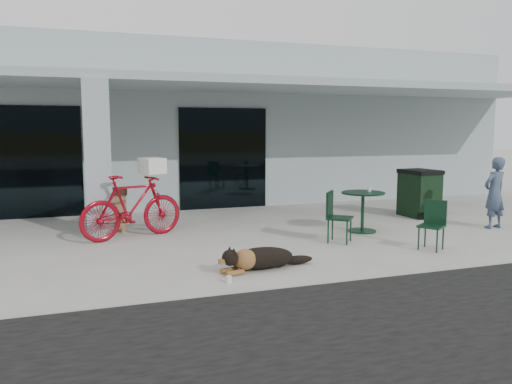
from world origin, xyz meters
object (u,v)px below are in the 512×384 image
object	(u,v)px
cafe_chair_far_b	(431,225)
trash_receptacle	(115,210)
dog	(262,257)
cafe_chair_far_a	(340,217)
bicycle	(132,207)
cafe_table_far	(363,212)
wheeled_bin	(419,193)
person	(495,193)

from	to	relation	value
cafe_chair_far_b	trash_receptacle	bearing A→B (deg)	-157.27
dog	cafe_chair_far_a	bearing A→B (deg)	18.10
bicycle	cafe_chair_far_a	size ratio (longest dim) A/B	2.16
cafe_table_far	cafe_chair_far_a	distance (m)	1.18
wheeled_bin	bicycle	bearing A→B (deg)	178.27
cafe_table_far	trash_receptacle	size ratio (longest dim) A/B	1.00
dog	cafe_chair_far_a	xyz separation A→B (m)	(2.02, 1.26, 0.29)
dog	person	world-z (taller)	person
bicycle	wheeled_bin	xyz separation A→B (m)	(6.91, 0.25, -0.05)
cafe_chair_far_a	cafe_chair_far_b	xyz separation A→B (m)	(1.26, -1.06, -0.04)
person	wheeled_bin	distance (m)	1.87
bicycle	cafe_chair_far_a	distance (m)	4.05
cafe_table_far	person	world-z (taller)	person
cafe_chair_far_b	wheeled_bin	distance (m)	3.54
person	wheeled_bin	bearing A→B (deg)	-79.43
cafe_chair_far_a	cafe_table_far	bearing A→B (deg)	-11.46
cafe_table_far	bicycle	bearing A→B (deg)	168.81
bicycle	person	size ratio (longest dim) A/B	1.36
cafe_chair_far_a	trash_receptacle	bearing A→B (deg)	97.85
person	trash_receptacle	xyz separation A→B (m)	(-7.81, 2.40, -0.33)
trash_receptacle	cafe_chair_far_a	bearing A→B (deg)	-32.59
cafe_chair_far_a	cafe_chair_far_b	world-z (taller)	cafe_chair_far_a
person	wheeled_bin	xyz separation A→B (m)	(-0.61, 1.75, -0.20)
trash_receptacle	wheeled_bin	xyz separation A→B (m)	(7.19, -0.65, 0.13)
wheeled_bin	dog	bearing A→B (deg)	-152.76
cafe_chair_far_a	trash_receptacle	distance (m)	4.72
bicycle	trash_receptacle	world-z (taller)	bicycle
dog	bicycle	bearing A→B (deg)	106.29
dog	wheeled_bin	distance (m)	6.12
bicycle	cafe_chair_far_a	world-z (taller)	bicycle
bicycle	cafe_table_far	world-z (taller)	bicycle
cafe_table_far	trash_receptacle	distance (m)	5.23
cafe_table_far	wheeled_bin	xyz separation A→B (m)	(2.28, 1.17, 0.16)
cafe_chair_far_a	person	xyz separation A→B (m)	(3.83, 0.14, 0.29)
person	trash_receptacle	size ratio (longest dim) A/B	1.73
cafe_table_far	person	size ratio (longest dim) A/B	0.58
cafe_table_far	cafe_chair_far_b	bearing A→B (deg)	-79.38
trash_receptacle	wheeled_bin	bearing A→B (deg)	-5.13
cafe_table_far	wheeled_bin	distance (m)	2.57
dog	trash_receptacle	bearing A→B (deg)	103.52
dog	cafe_chair_far_b	xyz separation A→B (m)	(3.28, 0.20, 0.25)
cafe_table_far	cafe_chair_far_b	distance (m)	1.82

